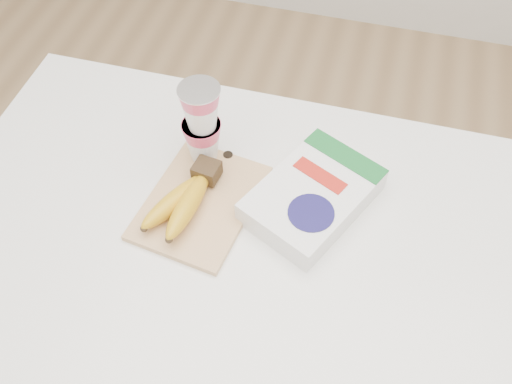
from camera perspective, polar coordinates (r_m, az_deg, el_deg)
room at (r=0.70m, az=-1.58°, el=13.64°), size 4.00×4.00×4.00m
table at (r=1.45m, az=-0.77°, el=-15.12°), size 1.21×0.81×0.91m
cutting_board at (r=1.09m, az=-5.57°, el=-1.04°), size 0.23×0.29×0.01m
bananas at (r=1.07m, az=-7.14°, el=-0.68°), size 0.12×0.20×0.06m
yogurt_stack at (r=1.09m, az=-5.48°, el=6.97°), size 0.08×0.08×0.18m
cereal_box at (r=1.08m, az=5.69°, el=-0.41°), size 0.26×0.30×0.06m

